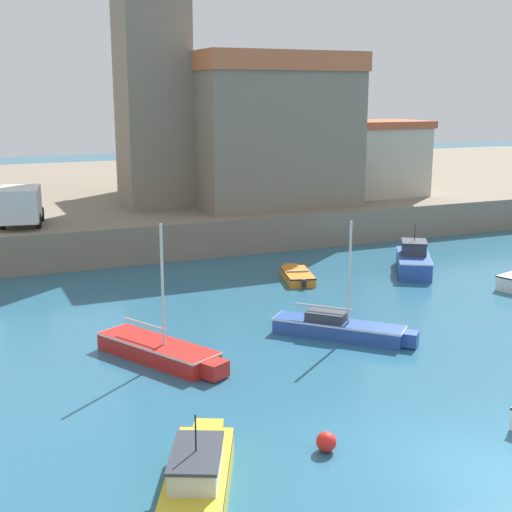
{
  "coord_description": "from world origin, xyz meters",
  "views": [
    {
      "loc": [
        -11.58,
        -13.39,
        9.42
      ],
      "look_at": [
        1.22,
        16.27,
        2.0
      ],
      "focal_mm": 50.0,
      "sensor_mm": 36.0,
      "label": 1
    }
  ],
  "objects_px": {
    "sailboat_blue_3": "(340,328)",
    "church": "(231,118)",
    "sailboat_red_1": "(160,350)",
    "dinghy_orange_2": "(297,275)",
    "harbor_shed_near_wharf": "(366,158)",
    "motorboat_yellow_8": "(196,488)",
    "truck_on_quay": "(21,204)",
    "mooring_buoy": "(326,442)",
    "motorboat_blue_4": "(413,260)"
  },
  "relations": [
    {
      "from": "dinghy_orange_2",
      "to": "sailboat_blue_3",
      "type": "xyz_separation_m",
      "value": [
        -2.4,
        -8.57,
        0.15
      ]
    },
    {
      "from": "motorboat_blue_4",
      "to": "mooring_buoy",
      "type": "distance_m",
      "value": 20.83
    },
    {
      "from": "church",
      "to": "harbor_shed_near_wharf",
      "type": "xyz_separation_m",
      "value": [
        9.15,
        -3.14,
        -2.85
      ]
    },
    {
      "from": "sailboat_red_1",
      "to": "sailboat_blue_3",
      "type": "bearing_deg",
      "value": -3.53
    },
    {
      "from": "sailboat_blue_3",
      "to": "motorboat_blue_4",
      "type": "xyz_separation_m",
      "value": [
        8.96,
        7.71,
        0.23
      ]
    },
    {
      "from": "dinghy_orange_2",
      "to": "church",
      "type": "xyz_separation_m",
      "value": [
        2.44,
        15.37,
        7.43
      ]
    },
    {
      "from": "dinghy_orange_2",
      "to": "motorboat_yellow_8",
      "type": "height_order",
      "value": "motorboat_yellow_8"
    },
    {
      "from": "truck_on_quay",
      "to": "sailboat_red_1",
      "type": "bearing_deg",
      "value": -80.58
    },
    {
      "from": "sailboat_red_1",
      "to": "motorboat_yellow_8",
      "type": "bearing_deg",
      "value": -100.91
    },
    {
      "from": "sailboat_red_1",
      "to": "sailboat_blue_3",
      "type": "xyz_separation_m",
      "value": [
        7.17,
        -0.44,
        0.03
      ]
    },
    {
      "from": "mooring_buoy",
      "to": "harbor_shed_near_wharf",
      "type": "xyz_separation_m",
      "value": [
        18.91,
        28.61,
        4.57
      ]
    },
    {
      "from": "motorboat_blue_4",
      "to": "harbor_shed_near_wharf",
      "type": "height_order",
      "value": "harbor_shed_near_wharf"
    },
    {
      "from": "truck_on_quay",
      "to": "harbor_shed_near_wharf",
      "type": "bearing_deg",
      "value": 6.67
    },
    {
      "from": "motorboat_blue_4",
      "to": "sailboat_blue_3",
      "type": "bearing_deg",
      "value": -139.3
    },
    {
      "from": "motorboat_yellow_8",
      "to": "mooring_buoy",
      "type": "bearing_deg",
      "value": 16.38
    },
    {
      "from": "church",
      "to": "truck_on_quay",
      "type": "distance_m",
      "value": 16.63
    },
    {
      "from": "dinghy_orange_2",
      "to": "motorboat_yellow_8",
      "type": "distance_m",
      "value": 20.96
    },
    {
      "from": "harbor_shed_near_wharf",
      "to": "motorboat_blue_4",
      "type": "bearing_deg",
      "value": -111.06
    },
    {
      "from": "sailboat_red_1",
      "to": "church",
      "type": "distance_m",
      "value": 27.38
    },
    {
      "from": "motorboat_yellow_8",
      "to": "church",
      "type": "xyz_separation_m",
      "value": [
        13.84,
        32.95,
        7.16
      ]
    },
    {
      "from": "motorboat_yellow_8",
      "to": "church",
      "type": "relative_size",
      "value": 0.36
    },
    {
      "from": "sailboat_red_1",
      "to": "mooring_buoy",
      "type": "height_order",
      "value": "sailboat_red_1"
    },
    {
      "from": "motorboat_blue_4",
      "to": "church",
      "type": "distance_m",
      "value": 18.16
    },
    {
      "from": "dinghy_orange_2",
      "to": "harbor_shed_near_wharf",
      "type": "xyz_separation_m",
      "value": [
        11.59,
        12.22,
        4.58
      ]
    },
    {
      "from": "dinghy_orange_2",
      "to": "sailboat_blue_3",
      "type": "bearing_deg",
      "value": -105.68
    },
    {
      "from": "motorboat_blue_4",
      "to": "truck_on_quay",
      "type": "relative_size",
      "value": 1.08
    },
    {
      "from": "mooring_buoy",
      "to": "church",
      "type": "xyz_separation_m",
      "value": [
        9.76,
        31.76,
        7.41
      ]
    },
    {
      "from": "harbor_shed_near_wharf",
      "to": "truck_on_quay",
      "type": "height_order",
      "value": "harbor_shed_near_wharf"
    },
    {
      "from": "mooring_buoy",
      "to": "truck_on_quay",
      "type": "distance_m",
      "value": 26.49
    },
    {
      "from": "sailboat_blue_3",
      "to": "church",
      "type": "bearing_deg",
      "value": 78.56
    },
    {
      "from": "dinghy_orange_2",
      "to": "church",
      "type": "bearing_deg",
      "value": 80.98
    },
    {
      "from": "truck_on_quay",
      "to": "dinghy_orange_2",
      "type": "bearing_deg",
      "value": -37.0
    },
    {
      "from": "mooring_buoy",
      "to": "harbor_shed_near_wharf",
      "type": "relative_size",
      "value": 0.07
    },
    {
      "from": "motorboat_yellow_8",
      "to": "mooring_buoy",
      "type": "relative_size",
      "value": 10.78
    },
    {
      "from": "motorboat_blue_4",
      "to": "motorboat_yellow_8",
      "type": "relative_size",
      "value": 0.83
    },
    {
      "from": "sailboat_red_1",
      "to": "harbor_shed_near_wharf",
      "type": "relative_size",
      "value": 0.67
    },
    {
      "from": "dinghy_orange_2",
      "to": "harbor_shed_near_wharf",
      "type": "distance_m",
      "value": 17.46
    },
    {
      "from": "church",
      "to": "harbor_shed_near_wharf",
      "type": "height_order",
      "value": "church"
    },
    {
      "from": "sailboat_blue_3",
      "to": "church",
      "type": "distance_m",
      "value": 25.48
    },
    {
      "from": "sailboat_red_1",
      "to": "church",
      "type": "height_order",
      "value": "church"
    },
    {
      "from": "motorboat_yellow_8",
      "to": "truck_on_quay",
      "type": "bearing_deg",
      "value": 92.3
    },
    {
      "from": "sailboat_blue_3",
      "to": "motorboat_yellow_8",
      "type": "xyz_separation_m",
      "value": [
        -8.99,
        -9.02,
        0.12
      ]
    },
    {
      "from": "motorboat_yellow_8",
      "to": "harbor_shed_near_wharf",
      "type": "bearing_deg",
      "value": 52.36
    },
    {
      "from": "sailboat_red_1",
      "to": "truck_on_quay",
      "type": "relative_size",
      "value": 1.21
    },
    {
      "from": "mooring_buoy",
      "to": "sailboat_blue_3",
      "type": "bearing_deg",
      "value": 57.85
    },
    {
      "from": "dinghy_orange_2",
      "to": "harbor_shed_near_wharf",
      "type": "relative_size",
      "value": 0.45
    },
    {
      "from": "motorboat_yellow_8",
      "to": "sailboat_blue_3",
      "type": "bearing_deg",
      "value": 45.1
    },
    {
      "from": "church",
      "to": "truck_on_quay",
      "type": "height_order",
      "value": "church"
    },
    {
      "from": "motorboat_blue_4",
      "to": "motorboat_yellow_8",
      "type": "xyz_separation_m",
      "value": [
        -17.95,
        -16.73,
        -0.1
      ]
    },
    {
      "from": "sailboat_blue_3",
      "to": "mooring_buoy",
      "type": "bearing_deg",
      "value": -122.15
    }
  ]
}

